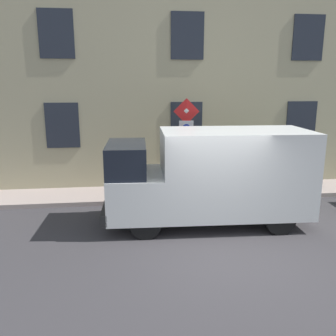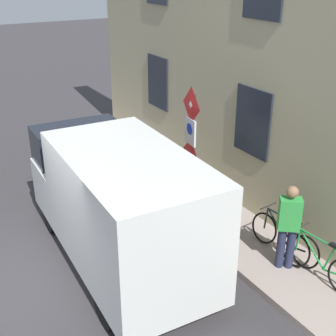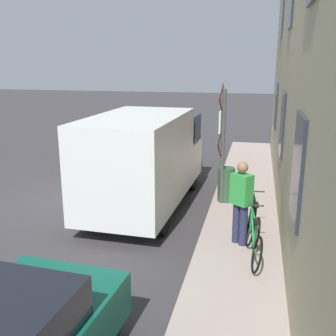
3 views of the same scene
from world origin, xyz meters
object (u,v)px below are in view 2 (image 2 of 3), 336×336
object	(u,v)px
bicycle_green	(319,261)
bicycle_black	(284,237)
sign_post_stacked	(191,142)
delivery_van	(117,201)
pedestrian	(288,225)
litter_bin	(190,198)

from	to	relation	value
bicycle_green	bicycle_black	distance (m)	0.91
sign_post_stacked	delivery_van	size ratio (longest dim) A/B	0.55
sign_post_stacked	bicycle_black	xyz separation A→B (m)	(0.92, -2.02, -1.53)
pedestrian	bicycle_green	bearing A→B (deg)	63.64
litter_bin	sign_post_stacked	bearing A→B (deg)	-127.06
delivery_van	bicycle_green	bearing A→B (deg)	-130.23
bicycle_green	sign_post_stacked	bearing A→B (deg)	9.67
bicycle_black	litter_bin	world-z (taller)	litter_bin
pedestrian	litter_bin	distance (m)	2.64
delivery_van	bicycle_green	distance (m)	3.90
sign_post_stacked	bicycle_black	world-z (taller)	sign_post_stacked
bicycle_green	litter_bin	world-z (taller)	litter_bin
delivery_van	litter_bin	bearing A→B (deg)	-72.69
bicycle_green	delivery_van	bearing A→B (deg)	40.04
delivery_van	pedestrian	bearing A→B (deg)	-126.04
sign_post_stacked	bicycle_green	bearing A→B (deg)	-72.66
sign_post_stacked	pedestrian	size ratio (longest dim) A/B	1.73
bicycle_green	bicycle_black	world-z (taller)	same
delivery_van	litter_bin	world-z (taller)	delivery_van
sign_post_stacked	bicycle_black	distance (m)	2.70
sign_post_stacked	pedestrian	world-z (taller)	sign_post_stacked
delivery_van	bicycle_black	bearing A→B (deg)	-118.37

